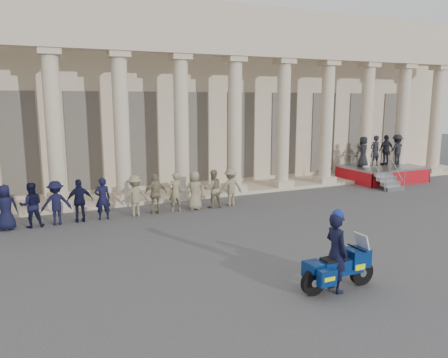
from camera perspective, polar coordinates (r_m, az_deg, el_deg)
ground at (r=12.15m, az=1.26°, el=-10.81°), size 90.00×90.00×0.00m
building at (r=25.43m, az=-13.51°, el=10.36°), size 40.00×12.50×9.00m
officer_rank at (r=16.53m, az=-26.10°, el=-3.30°), size 17.36×0.60×1.58m
reviewing_stand at (r=25.34m, az=20.13°, el=2.65°), size 4.05×3.93×2.48m
motorcycle at (r=10.66m, az=14.81°, el=-11.04°), size 2.00×0.82×1.29m
rider at (r=10.46m, az=14.45°, el=-9.07°), size 0.45×0.68×1.95m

